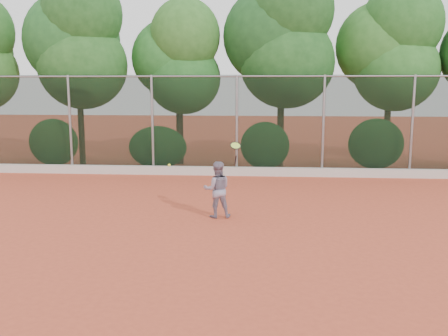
{
  "coord_description": "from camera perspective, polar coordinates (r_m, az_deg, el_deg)",
  "views": [
    {
      "loc": [
        0.86,
        -10.46,
        3.2
      ],
      "look_at": [
        0.0,
        1.0,
        1.25
      ],
      "focal_mm": 40.0,
      "sensor_mm": 36.0,
      "label": 1
    }
  ],
  "objects": [
    {
      "name": "tennis_player",
      "position": [
        12.0,
        -0.79,
        -2.47
      ],
      "size": [
        0.74,
        0.63,
        1.37
      ],
      "primitive_type": "imported",
      "rotation": [
        0.0,
        0.0,
        3.32
      ],
      "color": "gray",
      "rests_on": "ground"
    },
    {
      "name": "concrete_curb",
      "position": [
        17.57,
        1.42,
        -0.37
      ],
      "size": [
        24.0,
        0.2,
        0.3
      ],
      "primitive_type": "cube",
      "color": "beige",
      "rests_on": "ground"
    },
    {
      "name": "tennis_racket",
      "position": [
        11.66,
        1.33,
        2.39
      ],
      "size": [
        0.3,
        0.29,
        0.55
      ],
      "color": "black",
      "rests_on": "ground"
    },
    {
      "name": "foliage_backdrop",
      "position": [
        19.53,
        0.16,
        13.15
      ],
      "size": [
        23.7,
        3.63,
        7.55
      ],
      "color": "#3D2917",
      "rests_on": "ground"
    },
    {
      "name": "chainlink_fence",
      "position": [
        17.53,
        1.47,
        5.24
      ],
      "size": [
        24.09,
        0.09,
        3.5
      ],
      "color": "black",
      "rests_on": "ground"
    },
    {
      "name": "ground",
      "position": [
        10.97,
        -0.39,
        -7.32
      ],
      "size": [
        80.0,
        80.0,
        0.0
      ],
      "primitive_type": "plane",
      "color": "#C3492E",
      "rests_on": "ground"
    },
    {
      "name": "tennis_ball_in_flight",
      "position": [
        11.44,
        -6.28,
        0.33
      ],
      "size": [
        0.07,
        0.07,
        0.07
      ],
      "color": "#F2F738",
      "rests_on": "ground"
    }
  ]
}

